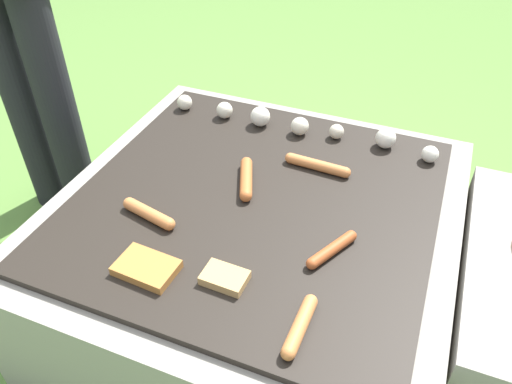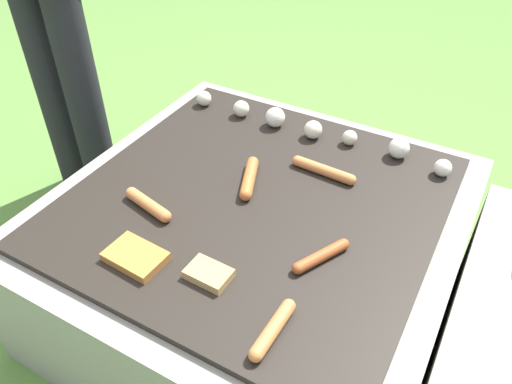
# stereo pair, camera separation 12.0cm
# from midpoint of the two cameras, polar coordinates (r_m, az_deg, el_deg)

# --- Properties ---
(ground_plane) EXTENTS (14.00, 14.00, 0.00)m
(ground_plane) POSITION_cam_midpoint_polar(r_m,az_deg,el_deg) (1.50, -2.35, -12.43)
(ground_plane) COLOR #567F38
(grill) EXTENTS (0.96, 0.96, 0.39)m
(grill) POSITION_cam_midpoint_polar(r_m,az_deg,el_deg) (1.35, -2.56, -7.30)
(grill) COLOR gray
(grill) RESTS_ON ground_plane
(sausage_front_center) EXTENTS (0.08, 0.16, 0.03)m
(sausage_front_center) POSITION_cam_midpoint_polar(r_m,az_deg,el_deg) (1.25, -3.88, 1.43)
(sausage_front_center) COLOR #B7602D
(sausage_front_center) RESTS_ON grill
(sausage_front_right) EXTENTS (0.08, 0.14, 0.02)m
(sausage_front_right) POSITION_cam_midpoint_polar(r_m,az_deg,el_deg) (1.07, 5.52, -6.69)
(sausage_front_right) COLOR #A34C23
(sausage_front_right) RESTS_ON grill
(sausage_back_center) EXTENTS (0.18, 0.04, 0.03)m
(sausage_back_center) POSITION_cam_midpoint_polar(r_m,az_deg,el_deg) (1.30, 4.42, 2.98)
(sausage_back_center) COLOR #C6753D
(sausage_back_center) RESTS_ON grill
(sausage_back_right) EXTENTS (0.15, 0.06, 0.03)m
(sausage_back_right) POSITION_cam_midpoint_polar(r_m,az_deg,el_deg) (1.19, -15.02, -2.52)
(sausage_back_right) COLOR #C6753D
(sausage_back_right) RESTS_ON grill
(sausage_mid_left) EXTENTS (0.03, 0.15, 0.03)m
(sausage_mid_left) POSITION_cam_midpoint_polar(r_m,az_deg,el_deg) (0.94, 1.30, -15.25)
(sausage_mid_left) COLOR #C6753D
(sausage_mid_left) RESTS_ON grill
(bread_slice_left) EXTENTS (0.09, 0.06, 0.02)m
(bread_slice_left) POSITION_cam_midpoint_polar(r_m,az_deg,el_deg) (1.03, -7.00, -9.85)
(bread_slice_left) COLOR tan
(bread_slice_left) RESTS_ON grill
(bread_slice_center) EXTENTS (0.13, 0.09, 0.02)m
(bread_slice_center) POSITION_cam_midpoint_polar(r_m,az_deg,el_deg) (1.08, -15.60, -8.48)
(bread_slice_center) COLOR #B27033
(bread_slice_center) RESTS_ON grill
(mushroom_row) EXTENTS (0.78, 0.08, 0.06)m
(mushroom_row) POSITION_cam_midpoint_polar(r_m,az_deg,el_deg) (1.44, 2.47, 7.65)
(mushroom_row) COLOR beige
(mushroom_row) RESTS_ON grill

